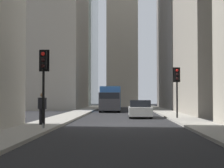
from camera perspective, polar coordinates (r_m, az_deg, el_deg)
name	(u,v)px	position (r m, az deg, el deg)	size (l,w,h in m)	color
ground_plane	(122,124)	(23.07, 1.57, -6.15)	(135.00, 135.00, 0.00)	#262628
sidewalk_right	(50,123)	(23.52, -9.52, -5.88)	(90.00, 2.20, 0.14)	#A8A399
sidewalk_left	(195,123)	(23.48, 12.68, -5.86)	(90.00, 2.20, 0.14)	#A8A399
building_left_far	(198,3)	(54.53, 13.15, 11.98)	(19.02, 10.50, 29.58)	gray
building_right_far	(48,1)	(54.56, -9.79, 12.51)	(15.85, 10.00, 30.64)	gray
church_spire	(122,5)	(65.96, 1.58, 12.00)	(5.81, 5.81, 33.67)	beige
delivery_truck	(110,99)	(41.70, -0.25, -2.29)	(6.46, 2.25, 2.84)	#285699
sedan_white	(140,109)	(29.90, 4.32, -3.93)	(4.30, 1.78, 1.42)	silver
traffic_light_foreground	(44,70)	(18.77, -10.49, 2.13)	(0.43, 0.52, 3.91)	black
traffic_light_midblock	(177,81)	(27.75, 9.96, 0.52)	(0.43, 0.52, 3.73)	black
pedestrian	(42,107)	(20.93, -10.69, -3.54)	(0.26, 0.44, 1.75)	black
discarded_bottle	(43,126)	(18.38, -10.60, -6.40)	(0.07, 0.07, 0.27)	#999EA3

